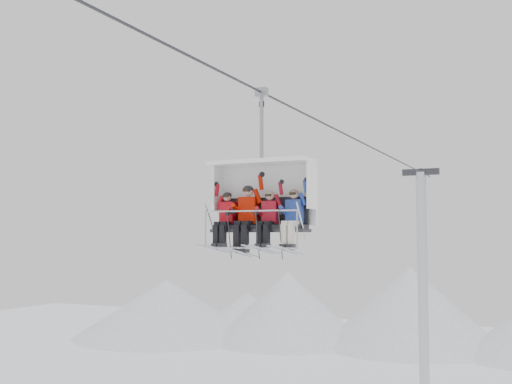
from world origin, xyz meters
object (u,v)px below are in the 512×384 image
at_px(lift_tower_right, 423,309).
at_px(skier_center_left, 247,215).
at_px(skier_far_right, 293,217).
at_px(skier_far_left, 226,218).
at_px(skier_center_right, 268,217).
at_px(chairlift_carrier, 264,196).

relative_size(lift_tower_right, skier_center_left, 7.69).
distance_m(lift_tower_right, skier_far_right, 22.31).
height_order(skier_far_left, skier_center_right, skier_far_left).
xyz_separation_m(chairlift_carrier, skier_center_left, (-0.32, -0.30, -0.48)).
bearing_deg(skier_far_right, skier_center_right, -179.69).
xyz_separation_m(chairlift_carrier, skier_far_left, (-0.90, -0.32, -0.54)).
distance_m(lift_tower_right, skier_far_left, 22.31).
height_order(skier_center_left, skier_far_right, skier_center_left).
relative_size(lift_tower_right, skier_far_left, 7.99).
distance_m(lift_tower_right, skier_center_left, 22.29).
height_order(skier_center_right, skier_far_right, skier_far_right).
relative_size(skier_center_left, skier_center_right, 1.04).
xyz_separation_m(skier_far_left, skier_far_right, (1.79, 0.00, 0.01)).
height_order(lift_tower_right, skier_far_right, lift_tower_right).
distance_m(skier_far_left, skier_center_left, 0.58).
relative_size(chairlift_carrier, skier_center_right, 2.36).
height_order(lift_tower_right, skier_center_left, lift_tower_right).
xyz_separation_m(lift_tower_right, skier_center_right, (0.26, -21.86, 4.40)).
height_order(chairlift_carrier, skier_far_right, chairlift_carrier).
bearing_deg(lift_tower_right, skier_far_right, -87.67).
xyz_separation_m(skier_center_right, skier_far_right, (0.63, 0.00, 0.01)).
bearing_deg(skier_far_right, skier_center_left, 179.24).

